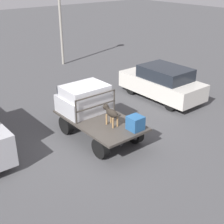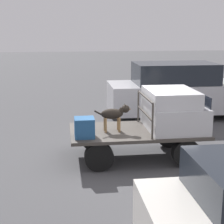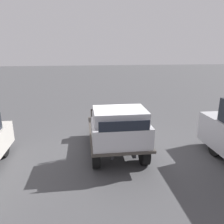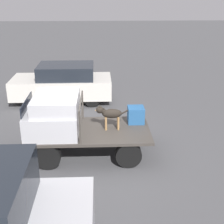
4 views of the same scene
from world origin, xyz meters
name	(u,v)px [view 2 (image 2 of 4)]	position (x,y,z in m)	size (l,w,h in m)	color
ground_plane	(137,157)	(0.00, 0.00, 0.00)	(80.00, 80.00, 0.00)	#474749
flatbed_truck	(137,138)	(0.00, 0.00, 0.54)	(3.44, 1.85, 0.75)	black
truck_cab	(173,110)	(0.94, 0.00, 1.24)	(1.41, 1.73, 1.03)	#B7B7BC
truck_headboard	(145,108)	(0.19, 0.00, 1.33)	(0.04, 1.73, 0.88)	#3D3833
dog	(115,114)	(-0.59, -0.05, 1.21)	(0.94, 0.26, 0.72)	#9E7547
cargo_crate	(84,128)	(-1.39, -0.46, 0.99)	(0.47, 0.47, 0.47)	#235184
parked_pickup_far	(179,91)	(2.43, 4.21, 0.99)	(5.38, 2.03, 2.03)	black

